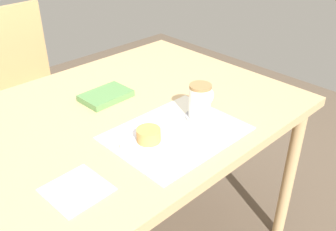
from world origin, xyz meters
name	(u,v)px	position (x,y,z in m)	size (l,w,h in m)	color
dining_table	(131,125)	(0.00, 0.00, 0.66)	(1.18, 0.92, 0.74)	tan
wooden_chair	(28,96)	(-0.06, 0.77, 0.52)	(0.44, 0.44, 0.95)	tan
placemat	(177,133)	(0.00, -0.24, 0.74)	(0.42, 0.32, 0.00)	silver
pastry_plate	(149,142)	(-0.11, -0.23, 0.75)	(0.18, 0.18, 0.01)	white
pastry	(149,135)	(-0.11, -0.23, 0.77)	(0.07, 0.07, 0.04)	tan
coffee_coaster	(199,116)	(0.13, -0.22, 0.74)	(0.10, 0.10, 0.01)	#99999E
coffee_mug	(200,100)	(0.13, -0.22, 0.81)	(0.11, 0.08, 0.12)	white
paper_napkin	(77,190)	(-0.38, -0.25, 0.74)	(0.15, 0.15, 0.00)	silver
small_book	(106,96)	(-0.02, 0.12, 0.75)	(0.18, 0.12, 0.02)	#598C4C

